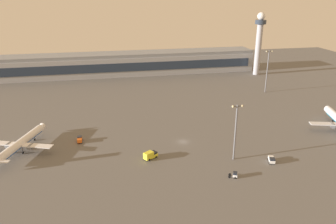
# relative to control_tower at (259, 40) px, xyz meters

# --- Properties ---
(ground_plane) EXTENTS (416.00, 416.00, 0.00)m
(ground_plane) POSITION_rel_control_tower_xyz_m (-83.56, -104.96, -26.21)
(ground_plane) COLOR #605E5B
(terminal_building) EXTENTS (196.10, 22.40, 16.40)m
(terminal_building) POSITION_rel_control_tower_xyz_m (-96.59, 21.05, -18.12)
(terminal_building) COLOR #9EA3AD
(terminal_building) RESTS_ON ground
(control_tower) EXTENTS (8.00, 8.00, 45.83)m
(control_tower) POSITION_rel_control_tower_xyz_m (0.00, 0.00, 0.00)
(control_tower) COLOR #A8A8B2
(control_tower) RESTS_ON ground
(airplane_near_gate) EXTENTS (27.07, 34.36, 9.15)m
(airplane_near_gate) POSITION_rel_control_tower_xyz_m (-149.93, -100.70, -22.75)
(airplane_near_gate) COLOR white
(airplane_near_gate) RESTS_ON ground
(catering_truck) EXTENTS (6.01, 5.07, 3.05)m
(catering_truck) POSITION_rel_control_tower_xyz_m (-99.64, -117.12, -24.63)
(catering_truck) COLOR yellow
(catering_truck) RESTS_ON ground
(pushback_tug) EXTENTS (3.55, 2.94, 2.05)m
(pushback_tug) POSITION_rel_control_tower_xyz_m (-72.93, -136.43, -25.14)
(pushback_tug) COLOR white
(pushback_tug) RESTS_ON ground
(maintenance_van) EXTENTS (2.05, 4.17, 2.25)m
(maintenance_van) POSITION_rel_control_tower_xyz_m (-127.06, -96.28, -25.03)
(maintenance_van) COLOR #D85919
(maintenance_van) RESTS_ON ground
(cargo_loader) EXTENTS (3.07, 4.53, 2.25)m
(cargo_loader) POSITION_rel_control_tower_xyz_m (-55.15, -129.15, -25.03)
(cargo_loader) COLOR white
(cargo_loader) RESTS_ON ground
(apron_light_west) EXTENTS (4.80, 0.90, 22.26)m
(apron_light_west) POSITION_rel_control_tower_xyz_m (-68.29, -123.94, -13.29)
(apron_light_west) COLOR slate
(apron_light_west) RESTS_ON ground
(apron_light_east) EXTENTS (4.80, 0.90, 26.48)m
(apron_light_east) POSITION_rel_control_tower_xyz_m (-14.81, -44.38, -11.12)
(apron_light_east) COLOR slate
(apron_light_east) RESTS_ON ground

